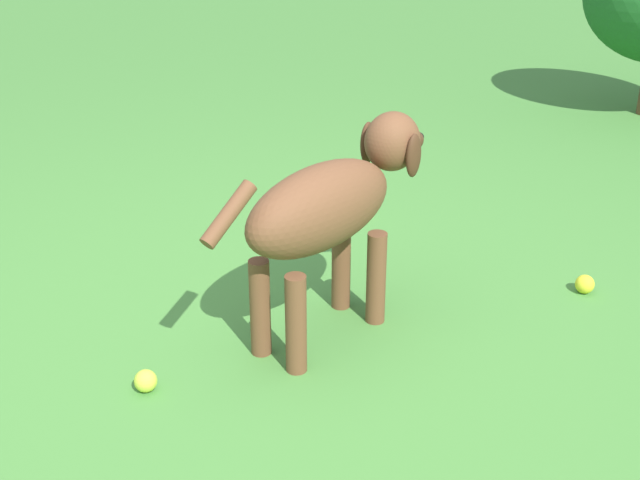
{
  "coord_description": "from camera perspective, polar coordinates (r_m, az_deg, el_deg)",
  "views": [
    {
      "loc": [
        0.33,
        -2.13,
        1.43
      ],
      "look_at": [
        0.23,
        0.17,
        0.34
      ],
      "focal_mm": 47.99,
      "sensor_mm": 36.0,
      "label": 1
    }
  ],
  "objects": [
    {
      "name": "tennis_ball_3",
      "position": [
        2.5,
        -11.55,
        -9.19
      ],
      "size": [
        0.07,
        0.07,
        0.07
      ],
      "primitive_type": "sphere",
      "color": "#C9E03D",
      "rests_on": "ground"
    },
    {
      "name": "ground",
      "position": [
        2.59,
        -5.23,
        -8.28
      ],
      "size": [
        14.0,
        14.0,
        0.0
      ],
      "primitive_type": "plane",
      "color": "#478438"
    },
    {
      "name": "tennis_ball_2",
      "position": [
        3.53,
        2.43,
        2.04
      ],
      "size": [
        0.07,
        0.07,
        0.07
      ],
      "primitive_type": "sphere",
      "color": "yellow",
      "rests_on": "ground"
    },
    {
      "name": "tennis_ball_1",
      "position": [
        3.08,
        17.24,
        -2.83
      ],
      "size": [
        0.07,
        0.07,
        0.07
      ],
      "primitive_type": "sphere",
      "color": "yellow",
      "rests_on": "ground"
    },
    {
      "name": "dog",
      "position": [
        2.55,
        0.83,
        2.34
      ],
      "size": [
        0.64,
        0.79,
        0.65
      ],
      "rotation": [
        0.0,
        0.0,
        0.9
      ],
      "color": "brown",
      "rests_on": "ground"
    }
  ]
}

